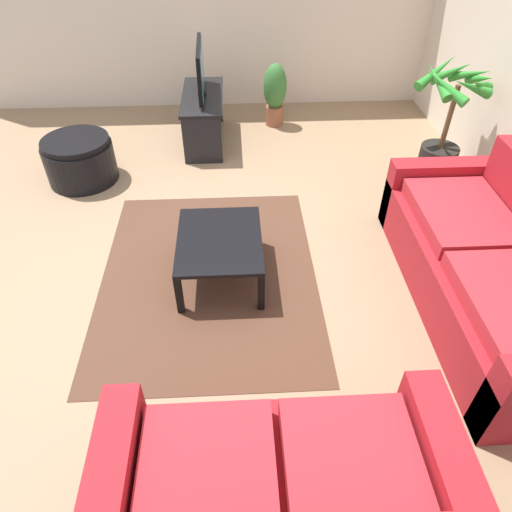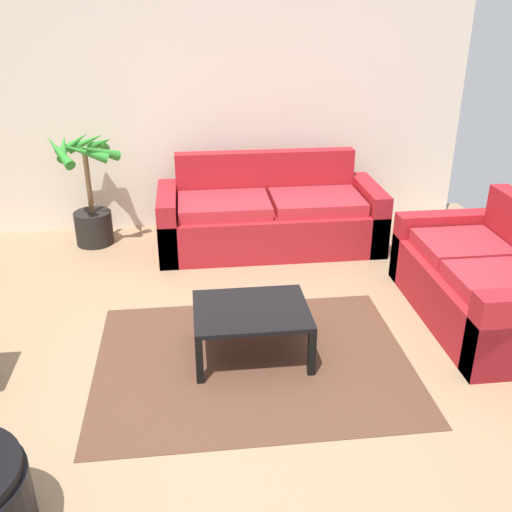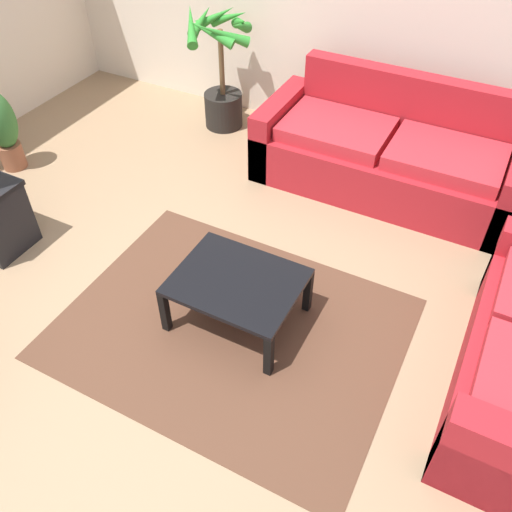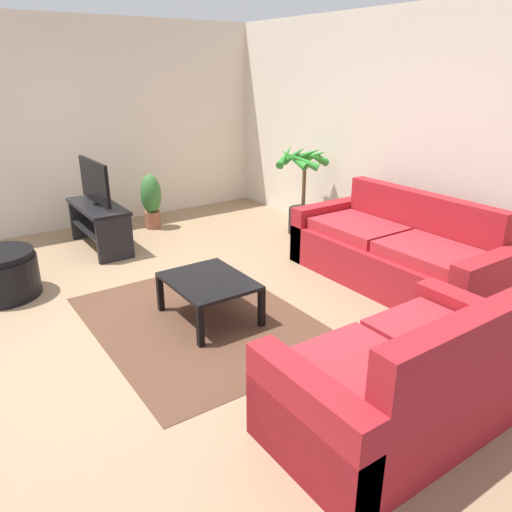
{
  "view_description": "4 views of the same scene",
  "coord_description": "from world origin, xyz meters",
  "views": [
    {
      "loc": [
        0.67,
        -2.76,
        2.21
      ],
      "look_at": [
        0.62,
        0.77,
        0.49
      ],
      "focal_mm": 27.9,
      "sensor_mm": 36.0,
      "label": 1
    },
    {
      "loc": [
        3.07,
        0.21,
        2.89
      ],
      "look_at": [
        0.17,
        0.5,
        0.56
      ],
      "focal_mm": 36.42,
      "sensor_mm": 36.0,
      "label": 2
    },
    {
      "loc": [
        1.16,
        -2.35,
        3.22
      ],
      "look_at": [
        0.55,
        0.41,
        0.46
      ],
      "focal_mm": 32.38,
      "sensor_mm": 36.0,
      "label": 3
    },
    {
      "loc": [
        3.32,
        -2.14,
        2.6
      ],
      "look_at": [
        0.5,
        0.67,
        0.53
      ],
      "focal_mm": 33.74,
      "sensor_mm": 36.0,
      "label": 4
    }
  ],
  "objects": [
    {
      "name": "wall_back",
      "position": [
        0.0,
        3.0,
        1.35
      ],
      "size": [
        6.0,
        0.06,
        2.7
      ],
      "primitive_type": "cube",
      "color": "silver",
      "rests_on": "ground"
    },
    {
      "name": "ground_plane",
      "position": [
        0.0,
        0.0,
        0.0
      ],
      "size": [
        6.6,
        6.6,
        0.0
      ],
      "primitive_type": "plane",
      "color": "#B2B2B7"
    },
    {
      "name": "coffee_table",
      "position": [
        0.72,
        0.56,
        0.31
      ],
      "size": [
        0.82,
        0.57,
        0.36
      ],
      "color": "black",
      "rests_on": "ground"
    },
    {
      "name": "potted_palm",
      "position": [
        -1.59,
        2.55,
        0.6
      ],
      "size": [
        0.73,
        0.73,
        1.35
      ],
      "color": "black",
      "rests_on": "ground"
    },
    {
      "name": "ottoman",
      "position": [
        -0.91,
        -1.03,
        0.24
      ],
      "size": [
        0.71,
        0.71,
        0.49
      ],
      "color": "black",
      "rests_on": "ground"
    },
    {
      "name": "couch_main",
      "position": [
        1.04,
        2.28,
        0.3
      ],
      "size": [
        1.96,
        0.9,
        0.9
      ],
      "color": "#3F6B4C",
      "rests_on": "ground"
    },
    {
      "name": "couch_loveseat",
      "position": [
        2.28,
        0.33,
        0.3
      ],
      "size": [
        0.9,
        1.43,
        0.9
      ],
      "color": "#3F6B4C",
      "rests_on": "ground"
    }
  ]
}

